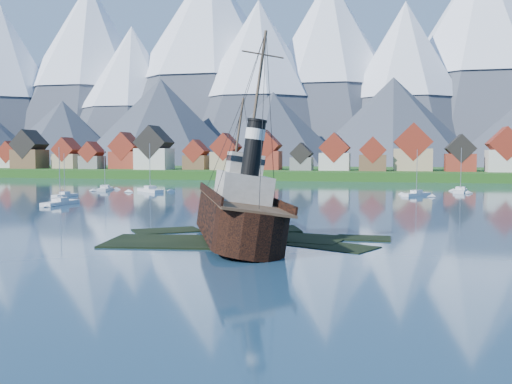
% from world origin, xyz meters
% --- Properties ---
extents(ground, '(1400.00, 1400.00, 0.00)m').
position_xyz_m(ground, '(0.00, 0.00, 0.00)').
color(ground, '#1C374F').
rests_on(ground, ground).
extents(shoal, '(31.71, 21.24, 1.14)m').
position_xyz_m(shoal, '(1.78, 2.15, -0.35)').
color(shoal, black).
rests_on(shoal, ground).
extents(shore_bank, '(600.00, 80.00, 3.20)m').
position_xyz_m(shore_bank, '(0.00, 170.00, 0.00)').
color(shore_bank, '#1C4212').
rests_on(shore_bank, ground).
extents(seawall, '(600.00, 2.50, 2.00)m').
position_xyz_m(seawall, '(0.00, 132.00, 0.00)').
color(seawall, '#3F3D38').
rests_on(seawall, ground).
extents(town, '(250.96, 16.69, 17.30)m').
position_xyz_m(town, '(-33.12, 152.18, 8.99)').
color(town, maroon).
rests_on(town, ground).
extents(mountains, '(965.00, 340.00, 205.00)m').
position_xyz_m(mountains, '(-0.79, 481.26, 89.34)').
color(mountains, '#2D333D').
rests_on(mountains, ground).
extents(tugboat_wreck, '(7.00, 30.17, 23.91)m').
position_xyz_m(tugboat_wreck, '(1.02, 2.30, 3.00)').
color(tugboat_wreck, black).
rests_on(tugboat_wreck, ground).
extents(sailboat_a, '(2.70, 9.22, 11.14)m').
position_xyz_m(sailboat_a, '(-41.53, 34.43, 0.25)').
color(sailboat_a, silver).
rests_on(sailboat_a, ground).
extents(sailboat_b, '(2.62, 6.98, 9.88)m').
position_xyz_m(sailboat_b, '(-51.10, 51.48, 0.23)').
color(sailboat_b, silver).
rests_on(sailboat_b, ground).
extents(sailboat_c, '(8.93, 8.05, 12.43)m').
position_xyz_m(sailboat_c, '(-39.21, 69.95, 0.28)').
color(sailboat_c, silver).
rests_on(sailboat_c, ground).
extents(sailboat_d, '(6.66, 7.28, 10.79)m').
position_xyz_m(sailboat_d, '(23.76, 71.99, 0.25)').
color(sailboat_d, silver).
rests_on(sailboat_d, ground).
extents(sailboat_e, '(4.41, 9.99, 11.25)m').
position_xyz_m(sailboat_e, '(34.66, 85.71, 0.25)').
color(sailboat_e, silver).
rests_on(sailboat_e, ground).
extents(sailboat_f, '(4.54, 9.23, 11.09)m').
position_xyz_m(sailboat_f, '(-52.79, 72.73, 0.25)').
color(sailboat_f, silver).
rests_on(sailboat_f, ground).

